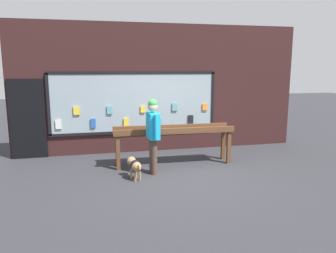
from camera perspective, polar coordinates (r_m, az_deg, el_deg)
ground_plane at (r=7.45m, az=2.60°, el=-8.43°), size 40.00×40.00×0.00m
shopfront_facade at (r=9.38m, az=-1.77°, el=6.48°), size 8.17×0.29×3.59m
display_table_main at (r=8.05m, az=0.94°, el=-1.26°), size 2.96×0.65×0.96m
person_browsing at (r=7.31m, az=-2.63°, el=-0.70°), size 0.25×0.67×1.70m
small_dog at (r=7.14m, az=-5.83°, el=-6.70°), size 0.31×0.60×0.45m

